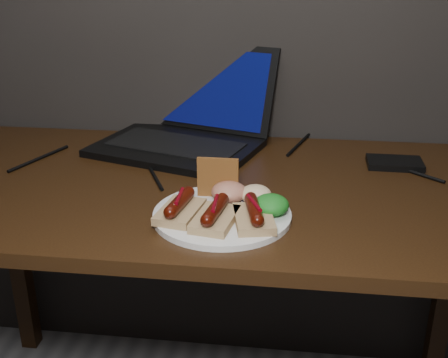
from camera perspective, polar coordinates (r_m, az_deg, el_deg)
desk at (r=1.30m, az=-1.83°, el=-4.07°), size 1.40×0.70×0.75m
laptop at (r=1.50m, az=-3.83°, el=5.39°), size 0.49×0.47×0.25m
hard_drive at (r=1.42m, az=16.94°, el=1.56°), size 0.13×0.08×0.02m
desk_cables at (r=1.39m, az=-0.73°, el=1.98°), size 1.01×0.46×0.01m
plate at (r=1.10m, az=-0.19°, el=-3.67°), size 0.33×0.33×0.01m
bread_sausage_left at (r=1.08m, az=-4.52°, el=-2.91°), size 0.09×0.13×0.04m
bread_sausage_center at (r=1.05m, az=-0.92°, el=-3.67°), size 0.09×0.13×0.04m
bread_sausage_right at (r=1.05m, az=3.05°, el=-3.62°), size 0.09×0.13×0.04m
crispbread at (r=1.15m, az=-0.64°, el=0.16°), size 0.08×0.01×0.08m
salad_greens at (r=1.09m, az=4.80°, el=-2.63°), size 0.07×0.07×0.04m
salsa_mound at (r=1.14m, az=0.51°, el=-1.30°), size 0.07×0.07×0.04m
coleslaw_mound at (r=1.13m, az=3.23°, el=-1.55°), size 0.06×0.06×0.04m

